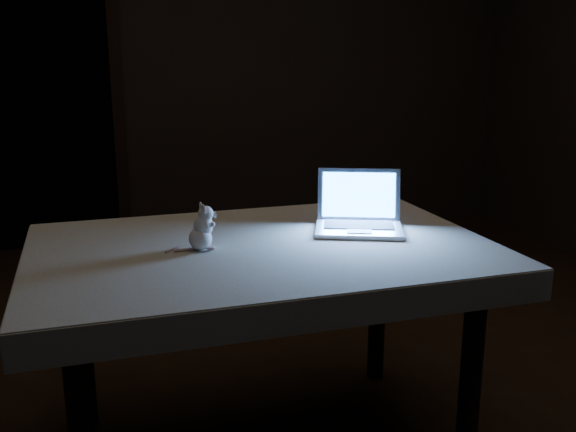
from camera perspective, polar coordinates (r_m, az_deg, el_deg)
name	(u,v)px	position (r m, az deg, el deg)	size (l,w,h in m)	color
floor	(315,409)	(2.53, 2.39, -16.73)	(5.00, 5.00, 0.00)	black
back_wall	(206,54)	(4.61, -7.33, 14.10)	(4.50, 0.04, 2.60)	black
doorway	(40,91)	(4.59, -21.17, 10.34)	(1.06, 0.36, 2.13)	black
table	(263,350)	(2.15, -2.22, -11.81)	(1.33, 0.86, 0.71)	black
tablecloth	(254,256)	(2.06, -3.00, -3.55)	(1.42, 0.95, 0.09)	beige
laptop	(360,203)	(2.15, 6.39, 1.13)	(0.29, 0.25, 0.20)	silver
plush_mouse	(200,227)	(1.96, -7.84, -0.97)	(0.10, 0.10, 0.14)	white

